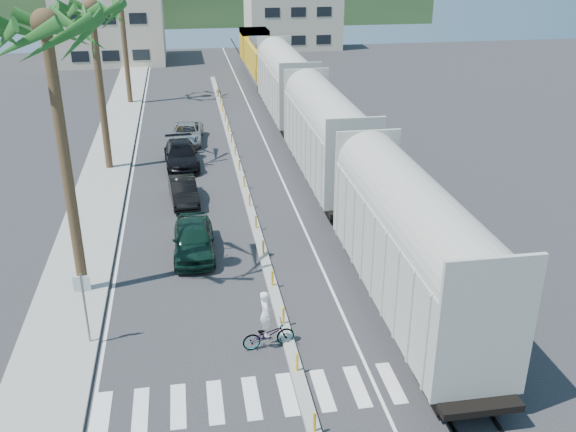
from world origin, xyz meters
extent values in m
plane|color=#28282B|center=(0.00, 0.00, 0.00)|extent=(140.00, 140.00, 0.00)
cube|color=gray|center=(-8.50, 25.00, 0.07)|extent=(3.00, 90.00, 0.15)
cube|color=black|center=(4.28, 28.00, 0.03)|extent=(0.12, 100.00, 0.06)
cube|color=black|center=(5.72, 28.00, 0.03)|extent=(0.12, 100.00, 0.06)
cube|color=gray|center=(0.00, 20.00, 0.07)|extent=(0.45, 60.00, 0.15)
cylinder|color=gold|center=(0.00, -4.00, 0.50)|extent=(0.10, 0.10, 0.70)
cylinder|color=gold|center=(0.00, -1.00, 0.50)|extent=(0.10, 0.10, 0.70)
cylinder|color=gold|center=(0.00, 2.00, 0.50)|extent=(0.10, 0.10, 0.70)
cylinder|color=gold|center=(0.00, 5.00, 0.50)|extent=(0.10, 0.10, 0.70)
cylinder|color=gold|center=(0.00, 8.00, 0.50)|extent=(0.10, 0.10, 0.70)
cylinder|color=gold|center=(0.00, 11.00, 0.50)|extent=(0.10, 0.10, 0.70)
cylinder|color=gold|center=(0.00, 14.00, 0.50)|extent=(0.10, 0.10, 0.70)
cylinder|color=gold|center=(0.00, 17.00, 0.50)|extent=(0.10, 0.10, 0.70)
cylinder|color=gold|center=(0.00, 20.00, 0.50)|extent=(0.10, 0.10, 0.70)
cylinder|color=gold|center=(0.00, 23.00, 0.50)|extent=(0.10, 0.10, 0.70)
cylinder|color=gold|center=(0.00, 26.00, 0.50)|extent=(0.10, 0.10, 0.70)
cylinder|color=gold|center=(0.00, 29.00, 0.50)|extent=(0.10, 0.10, 0.70)
cylinder|color=gold|center=(0.00, 32.00, 0.50)|extent=(0.10, 0.10, 0.70)
cylinder|color=gold|center=(0.00, 35.00, 0.50)|extent=(0.10, 0.10, 0.70)
cylinder|color=gold|center=(0.00, 38.00, 0.50)|extent=(0.10, 0.10, 0.70)
cylinder|color=gold|center=(0.00, 41.00, 0.50)|extent=(0.10, 0.10, 0.70)
cube|color=silver|center=(0.00, -2.00, 0.01)|extent=(14.00, 2.20, 0.01)
cube|color=silver|center=(-6.80, 25.00, 0.00)|extent=(0.12, 90.00, 0.01)
cube|color=silver|center=(2.50, 25.00, 0.00)|extent=(0.12, 90.00, 0.01)
cube|color=#B1B0A2|center=(5.00, 2.06, 2.70)|extent=(3.00, 12.88, 3.40)
cylinder|color=#B1B0A2|center=(5.00, 2.06, 4.40)|extent=(2.90, 12.58, 2.90)
cube|color=black|center=(5.00, 2.06, 0.50)|extent=(2.60, 12.88, 1.00)
cube|color=#B1B0A2|center=(5.00, 17.06, 2.70)|extent=(3.00, 12.88, 3.40)
cylinder|color=#B1B0A2|center=(5.00, 17.06, 4.40)|extent=(2.90, 12.58, 2.90)
cube|color=black|center=(5.00, 17.06, 0.50)|extent=(2.60, 12.88, 1.00)
cube|color=#B1B0A2|center=(5.00, 32.06, 2.70)|extent=(3.00, 12.88, 3.40)
cylinder|color=#B1B0A2|center=(5.00, 32.06, 4.40)|extent=(2.90, 12.58, 2.90)
cube|color=black|center=(5.00, 32.06, 0.50)|extent=(2.60, 12.88, 1.00)
cube|color=#4C4C4F|center=(5.00, 48.06, 1.05)|extent=(3.00, 17.00, 0.50)
cube|color=gold|center=(5.00, 47.06, 2.60)|extent=(2.70, 12.24, 2.60)
cube|color=gold|center=(5.00, 53.84, 2.90)|extent=(3.00, 3.74, 3.20)
cube|color=black|center=(5.00, 48.06, 0.45)|extent=(2.60, 13.60, 0.90)
cylinder|color=brown|center=(-8.00, 6.00, 5.50)|extent=(0.44, 0.44, 11.00)
sphere|color=#1A551D|center=(-8.00, 6.00, 11.15)|extent=(3.20, 3.20, 3.20)
cylinder|color=brown|center=(-8.30, 22.00, 5.00)|extent=(0.44, 0.44, 10.00)
sphere|color=#1A551D|center=(-8.30, 22.00, 10.15)|extent=(3.20, 3.20, 3.20)
cylinder|color=brown|center=(-8.00, 40.00, 6.00)|extent=(0.44, 0.44, 12.00)
cylinder|color=slate|center=(-7.30, 2.00, 1.50)|extent=(0.08, 0.08, 3.00)
cube|color=silver|center=(-7.30, 2.00, 2.60)|extent=(0.60, 0.04, 0.60)
cube|color=#B5A890|center=(-11.00, 62.00, 4.00)|extent=(12.00, 10.00, 8.00)
cube|color=#B5A890|center=(-13.00, 78.00, 5.00)|extent=(14.00, 12.00, 10.00)
cube|color=#B5A890|center=(12.00, 70.00, 3.50)|extent=(12.00, 10.00, 7.00)
imported|color=black|center=(-3.22, 8.83, 0.82)|extent=(2.08, 4.86, 1.64)
imported|color=black|center=(-3.61, 15.49, 0.69)|extent=(2.18, 4.43, 1.38)
imported|color=black|center=(-3.63, 21.89, 0.76)|extent=(2.74, 5.48, 1.52)
imported|color=#9B9DA0|center=(-3.17, 27.17, 0.68)|extent=(3.08, 5.25, 1.35)
imported|color=#9EA0A5|center=(-0.75, 0.78, 0.52)|extent=(1.26, 2.17, 1.03)
imported|color=white|center=(-0.85, 0.78, 1.45)|extent=(0.78, 0.62, 1.80)
camera|label=1|loc=(-3.30, -18.93, 14.02)|focal=40.00mm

